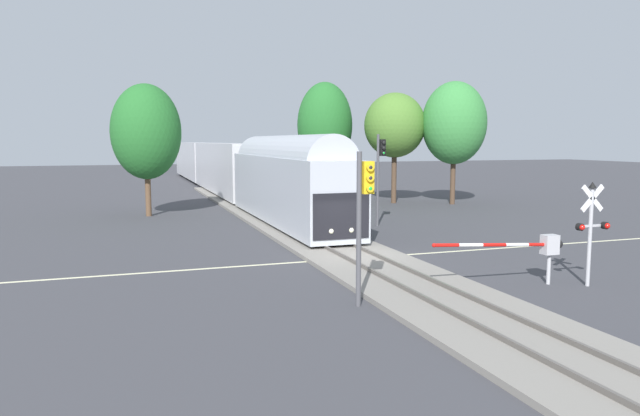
# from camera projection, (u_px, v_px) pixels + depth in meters

# --- Properties ---
(ground_plane) EXTENTS (220.00, 220.00, 0.00)m
(ground_plane) POSITION_uv_depth(u_px,v_px,m) (354.00, 258.00, 25.69)
(ground_plane) COLOR #3D3D42
(road_centre_stripe) EXTENTS (44.00, 0.20, 0.01)m
(road_centre_stripe) POSITION_uv_depth(u_px,v_px,m) (354.00, 258.00, 25.69)
(road_centre_stripe) COLOR beige
(road_centre_stripe) RESTS_ON ground
(railway_track) EXTENTS (4.40, 80.00, 0.32)m
(railway_track) POSITION_uv_depth(u_px,v_px,m) (354.00, 256.00, 25.68)
(railway_track) COLOR gray
(railway_track) RESTS_ON ground
(commuter_train) EXTENTS (3.04, 66.05, 5.16)m
(commuter_train) POSITION_uv_depth(u_px,v_px,m) (226.00, 166.00, 55.92)
(commuter_train) COLOR #B2B7C1
(commuter_train) RESTS_ON railway_track
(crossing_gate_near) EXTENTS (5.30, 0.40, 1.80)m
(crossing_gate_near) POSITION_uv_depth(u_px,v_px,m) (537.00, 246.00, 20.75)
(crossing_gate_near) COLOR #B7B7BC
(crossing_gate_near) RESTS_ON ground
(crossing_signal_mast) EXTENTS (1.36, 0.44, 3.72)m
(crossing_signal_mast) POSITION_uv_depth(u_px,v_px,m) (591.00, 223.00, 20.52)
(crossing_signal_mast) COLOR #B2B2B7
(crossing_signal_mast) RESTS_ON ground
(traffic_signal_median) EXTENTS (0.53, 0.38, 4.82)m
(traffic_signal_median) POSITION_uv_depth(u_px,v_px,m) (364.00, 203.00, 17.93)
(traffic_signal_median) COLOR #4C4C51
(traffic_signal_median) RESTS_ON ground
(traffic_signal_far_side) EXTENTS (0.53, 0.38, 5.54)m
(traffic_signal_far_side) POSITION_uv_depth(u_px,v_px,m) (380.00, 165.00, 35.11)
(traffic_signal_far_side) COLOR #4C4C51
(traffic_signal_far_side) RESTS_ON ground
(maple_right_background) EXTENTS (5.15, 5.15, 9.90)m
(maple_right_background) POSITION_uv_depth(u_px,v_px,m) (454.00, 123.00, 47.00)
(maple_right_background) COLOR #4C3828
(maple_right_background) RESTS_ON ground
(elm_centre_background) EXTENTS (4.70, 4.70, 10.12)m
(elm_centre_background) POSITION_uv_depth(u_px,v_px,m) (325.00, 126.00, 49.90)
(elm_centre_background) COLOR brown
(elm_centre_background) RESTS_ON ground
(oak_behind_train) EXTENTS (4.68, 4.68, 8.98)m
(oak_behind_train) POSITION_uv_depth(u_px,v_px,m) (146.00, 132.00, 39.50)
(oak_behind_train) COLOR brown
(oak_behind_train) RESTS_ON ground
(oak_far_right) EXTENTS (5.01, 5.01, 9.06)m
(oak_far_right) POSITION_uv_depth(u_px,v_px,m) (395.00, 126.00, 47.90)
(oak_far_right) COLOR #4C3828
(oak_far_right) RESTS_ON ground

